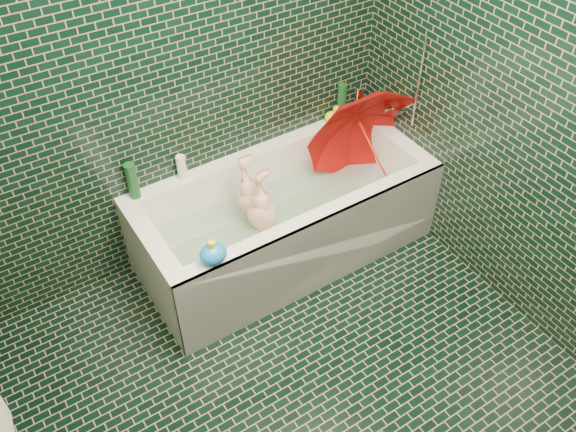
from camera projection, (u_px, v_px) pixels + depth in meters
floor at (320, 415)px, 2.95m from camera, size 2.80×2.80×0.00m
wall_back at (164, 61)px, 2.95m from camera, size 2.80×0.00×2.80m
bathtub at (286, 227)px, 3.60m from camera, size 1.70×0.75×0.55m
bath_mat at (284, 232)px, 3.65m from camera, size 1.35×0.47×0.01m
water at (284, 214)px, 3.55m from camera, size 1.48×0.53×0.00m
faucet at (403, 104)px, 3.54m from camera, size 0.18×0.19×0.55m
child at (263, 223)px, 3.48m from camera, size 0.87×0.32×0.29m
umbrella at (374, 152)px, 3.53m from camera, size 1.02×1.01×0.98m
soap_bottle_a at (361, 109)px, 3.90m from camera, size 0.10×0.10×0.26m
soap_bottle_b at (365, 112)px, 3.87m from camera, size 0.09×0.09×0.19m
soap_bottle_c at (355, 116)px, 3.84m from camera, size 0.15×0.15×0.16m
bottle_right_tall at (342, 101)px, 3.75m from camera, size 0.07×0.07×0.23m
bottle_right_pump at (359, 101)px, 3.78m from camera, size 0.06×0.06×0.20m
bottle_left_tall at (132, 181)px, 3.21m from camera, size 0.08×0.08×0.22m
bottle_left_short at (181, 167)px, 3.35m from camera, size 0.07×0.07×0.14m
rubber_duck at (332, 115)px, 3.77m from camera, size 0.11×0.07×0.10m
bath_toy at (213, 254)px, 2.90m from camera, size 0.16×0.14×0.14m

